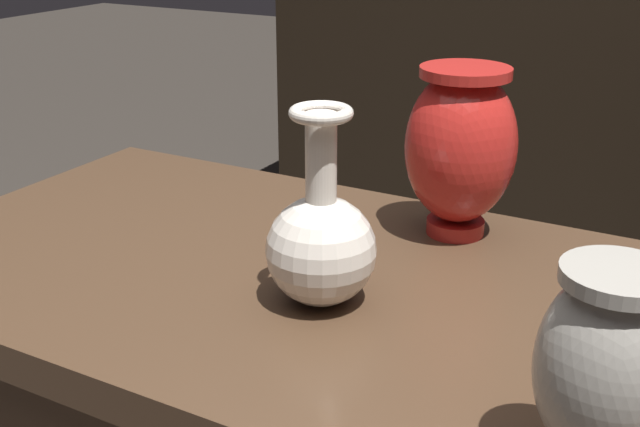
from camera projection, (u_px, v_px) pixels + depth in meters
The scene contains 4 objects.
back_display_shelf at pixel (604, 118), 2.94m from camera, with size 2.60×0.40×0.99m.
vase_centerpiece at pixel (321, 242), 0.94m from camera, with size 0.13×0.13×0.24m.
vase_tall_behind at pixel (606, 368), 0.64m from camera, with size 0.12×0.12×0.19m.
vase_left_accent at pixel (461, 146), 1.11m from camera, with size 0.16×0.16×0.24m.
Camera 1 is at (0.45, -0.81, 1.26)m, focal length 44.50 mm.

